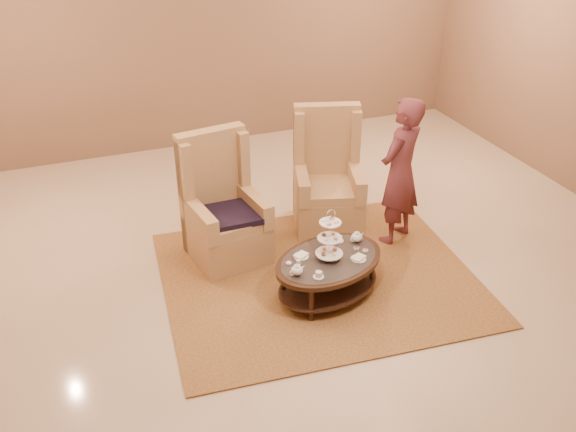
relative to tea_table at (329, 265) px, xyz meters
name	(u,v)px	position (x,y,z in m)	size (l,w,h in m)	color
ground	(308,287)	(-0.13, 0.19, -0.35)	(8.00, 8.00, 0.00)	#C6B293
ceiling	(308,287)	(-0.13, 0.19, -0.35)	(8.00, 8.00, 0.02)	white
wall_back	(200,25)	(-0.13, 4.19, 1.40)	(8.00, 0.04, 3.50)	#816046
rug	(318,277)	(0.03, 0.30, -0.35)	(3.35, 2.87, 0.02)	olive
tea_table	(329,265)	(0.00, 0.00, 0.00)	(1.36, 1.13, 0.97)	black
armchair_left	(223,217)	(-0.75, 1.09, 0.11)	(0.85, 0.88, 1.38)	tan
armchair_right	(327,187)	(0.57, 1.34, 0.11)	(0.94, 0.96, 1.39)	tan
person	(400,172)	(1.14, 0.71, 0.49)	(0.73, 0.65, 1.68)	#5E282D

